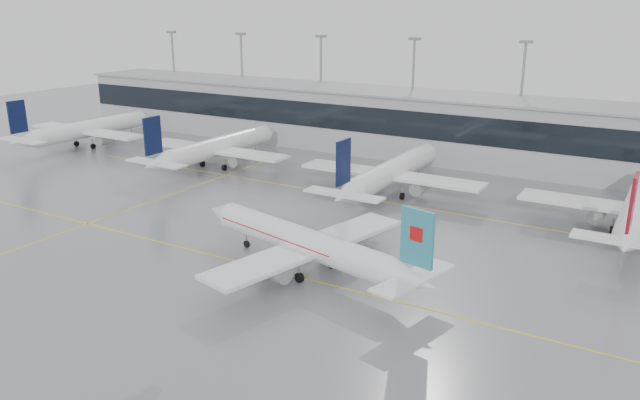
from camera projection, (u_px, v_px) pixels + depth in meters
The scene contains 13 objects.
ground at pixel (266, 269), 70.94m from camera, with size 320.00×320.00×0.00m, color gray.
taxi_line_main at pixel (266, 269), 70.94m from camera, with size 120.00×0.25×0.01m, color yellow.
taxi_line_north at pixel (380, 201), 95.57m from camera, with size 120.00×0.25×0.01m, color yellow.
taxi_line_cross at pixel (166, 196), 97.87m from camera, with size 0.25×60.00×0.01m, color yellow.
terminal at pixel (452, 129), 120.06m from camera, with size 180.00×15.00×12.00m, color #9F9FA3.
terminal_glass at pixel (439, 127), 113.41m from camera, with size 180.00×0.20×5.00m, color black.
terminal_roof at pixel (454, 96), 118.21m from camera, with size 182.00×16.00×0.40m, color gray.
light_masts at pixel (465, 87), 122.80m from camera, with size 156.40×1.00×22.60m.
air_canada_jet at pixel (308, 244), 69.09m from camera, with size 34.46×27.54×10.72m.
parked_jet_a at pixel (88, 129), 131.59m from camera, with size 29.64×36.96×11.72m.
parked_jet_b at pixel (217, 148), 114.54m from camera, with size 29.64×36.96×11.72m.
parked_jet_c at pixel (391, 172), 97.50m from camera, with size 29.64×36.96×11.72m.
parked_jet_d at pixel (638, 208), 80.45m from camera, with size 29.64×36.96×11.72m.
Camera 1 is at (38.63, -53.11, 28.61)m, focal length 35.00 mm.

